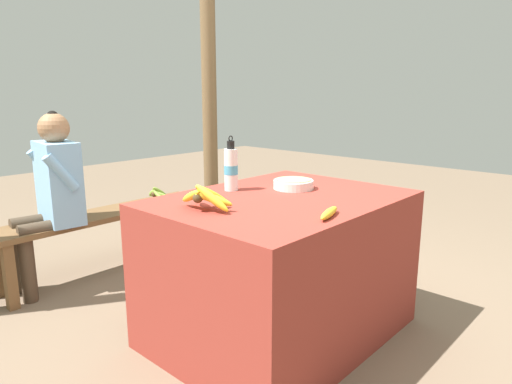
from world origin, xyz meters
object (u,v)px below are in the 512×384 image
(serving_bowl, at_px, (293,183))
(banana_bunch_ripe, at_px, (205,197))
(support_post_far, at_px, (210,107))
(wooden_bench, at_px, (104,222))
(water_bottle, at_px, (231,169))
(banana_bunch_green, at_px, (157,193))
(loose_banana_front, at_px, (329,213))
(seated_vendor, at_px, (52,189))

(serving_bowl, bearing_deg, banana_bunch_ripe, 179.06)
(support_post_far, bearing_deg, wooden_bench, -171.84)
(banana_bunch_ripe, xyz_separation_m, wooden_bench, (0.25, 1.37, -0.44))
(serving_bowl, xyz_separation_m, water_bottle, (-0.26, 0.22, 0.09))
(water_bottle, relative_size, support_post_far, 0.13)
(wooden_bench, height_order, banana_bunch_green, banana_bunch_green)
(loose_banana_front, bearing_deg, serving_bowl, 52.59)
(serving_bowl, relative_size, wooden_bench, 0.14)
(water_bottle, height_order, banana_bunch_green, water_bottle)
(banana_bunch_ripe, xyz_separation_m, banana_bunch_green, (0.72, 1.37, -0.31))
(water_bottle, bearing_deg, banana_bunch_ripe, -150.45)
(serving_bowl, distance_m, wooden_bench, 1.48)
(banana_bunch_ripe, xyz_separation_m, seated_vendor, (-0.09, 1.34, -0.15))
(water_bottle, bearing_deg, loose_banana_front, -98.07)
(loose_banana_front, bearing_deg, wooden_bench, 90.65)
(banana_bunch_green, bearing_deg, wooden_bench, -179.46)
(support_post_far, bearing_deg, banana_bunch_ripe, -132.77)
(serving_bowl, height_order, support_post_far, support_post_far)
(water_bottle, height_order, wooden_bench, water_bottle)
(banana_bunch_ripe, bearing_deg, banana_bunch_green, 62.41)
(seated_vendor, bearing_deg, wooden_bench, -168.25)
(banana_bunch_ripe, bearing_deg, loose_banana_front, -59.81)
(serving_bowl, bearing_deg, support_post_far, 62.87)
(loose_banana_front, height_order, seated_vendor, seated_vendor)
(water_bottle, bearing_deg, support_post_far, 51.64)
(wooden_bench, bearing_deg, loose_banana_front, -89.35)
(banana_bunch_green, bearing_deg, banana_bunch_ripe, -117.59)
(water_bottle, xyz_separation_m, support_post_far, (1.05, 1.32, 0.26))
(banana_bunch_green, bearing_deg, serving_bowl, -93.69)
(serving_bowl, bearing_deg, wooden_bench, 105.18)
(loose_banana_front, relative_size, banana_bunch_green, 0.78)
(support_post_far, bearing_deg, water_bottle, -128.36)
(loose_banana_front, bearing_deg, banana_bunch_ripe, 120.19)
(loose_banana_front, bearing_deg, seated_vendor, 101.51)
(banana_bunch_ripe, relative_size, water_bottle, 1.02)
(banana_bunch_green, bearing_deg, support_post_far, 13.04)
(loose_banana_front, height_order, banana_bunch_green, loose_banana_front)
(seated_vendor, bearing_deg, banana_bunch_ripe, 101.48)
(water_bottle, xyz_separation_m, banana_bunch_green, (0.35, 1.16, -0.37))
(serving_bowl, height_order, wooden_bench, serving_bowl)
(seated_vendor, relative_size, banana_bunch_green, 4.41)
(seated_vendor, height_order, banana_bunch_green, seated_vendor)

